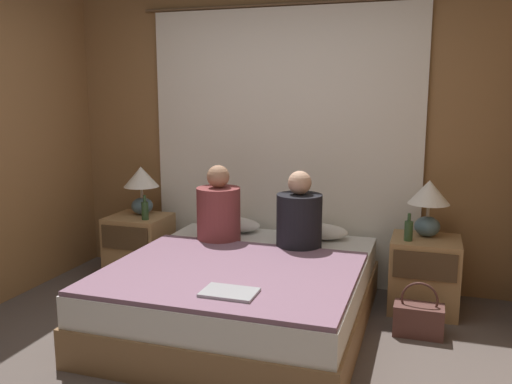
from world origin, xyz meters
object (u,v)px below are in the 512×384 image
Objects in this scene: laptop_on_bed at (229,292)px; handbag_on_floor at (418,319)px; lamp_left at (141,184)px; person_left_in_bed at (219,211)px; pillow_right at (318,231)px; lamp_right at (429,200)px; person_right_in_bed at (299,218)px; pillow_left at (233,224)px; beer_bottle_on_left_stand at (145,210)px; nightstand_left at (139,246)px; nightstand_right at (424,274)px; bed at (243,294)px; beer_bottle_on_right_stand at (409,230)px.

laptop_on_bed reaches higher than handbag_on_floor.
lamp_left is 0.91m from person_left_in_bed.
lamp_right is at bearing -3.00° from pillow_right.
person_right_in_bed is at bearing -161.96° from lamp_right.
handbag_on_floor is at bearing -20.69° from pillow_left.
pillow_left is 0.76m from beer_bottle_on_left_stand.
person_left_in_bed is at bearing 114.62° from laptop_on_bed.
person_right_in_bed is (-0.92, -0.30, -0.13)m from lamp_right.
pillow_left is 0.78× the size of person_left_in_bed.
pillow_left is at bearing 16.99° from beer_bottle_on_left_stand.
laptop_on_bed is at bearing -44.39° from nightstand_left.
lamp_left reaches higher than pillow_left.
nightstand_right reaches higher than laptop_on_bed.
nightstand_right is 1.64m from person_left_in_bed.
beer_bottle_on_left_stand is at bearing 174.80° from person_right_in_bed.
lamp_left is 1.00× the size of lamp_right.
beer_bottle_on_right_stand reaches higher than bed.
nightstand_right is at bearing 8.06° from person_left_in_bed.
person_left_in_bed is (-1.57, -0.30, -0.13)m from lamp_right.
beer_bottle_on_left_stand is 0.56× the size of handbag_on_floor.
bed is 1.54m from lamp_left.
beer_bottle_on_right_stand is at bearing 105.98° from handbag_on_floor.
pillow_right is (0.37, 0.79, 0.29)m from bed.
bed is 4.02× the size of pillow_left.
person_left_in_bed is 1.67m from handbag_on_floor.
laptop_on_bed is at bearing -126.99° from lamp_right.
beer_bottle_on_left_stand is at bearing -175.66° from lamp_right.
pillow_left is at bearing 171.46° from beer_bottle_on_right_stand.
nightstand_right is 0.88m from pillow_right.
laptop_on_bed is (0.15, -0.67, 0.27)m from bed.
pillow_right is 1.08m from handbag_on_floor.
pillow_right reaches higher than handbag_on_floor.
person_left_in_bed is at bearing -175.04° from beer_bottle_on_right_stand.
handbag_on_floor is at bearing -11.03° from nightstand_left.
pillow_right is at bearing 8.53° from beer_bottle_on_left_stand.
pillow_left is 0.39m from person_left_in_bed.
person_left_in_bed is at bearing -154.80° from pillow_right.
lamp_left is at bearing 168.73° from person_right_in_bed.
pillow_left reaches higher than nightstand_right.
lamp_left is at bearing 133.99° from laptop_on_bed.
pillow_right is 2.35× the size of beer_bottle_on_right_stand.
nightstand_right is 0.93× the size of person_right_in_bed.
pillow_left is 1.53× the size of laptop_on_bed.
beer_bottle_on_right_stand is at bearing -17.04° from pillow_right.
nightstand_left is 0.88m from pillow_left.
nightstand_right is 1.72m from laptop_on_bed.
lamp_left is at bearing 178.18° from nightstand_right.
person_left_in_bed reaches higher than beer_bottle_on_right_stand.
bed is 0.92m from pillow_left.
pillow_left and pillow_right have the same top height.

